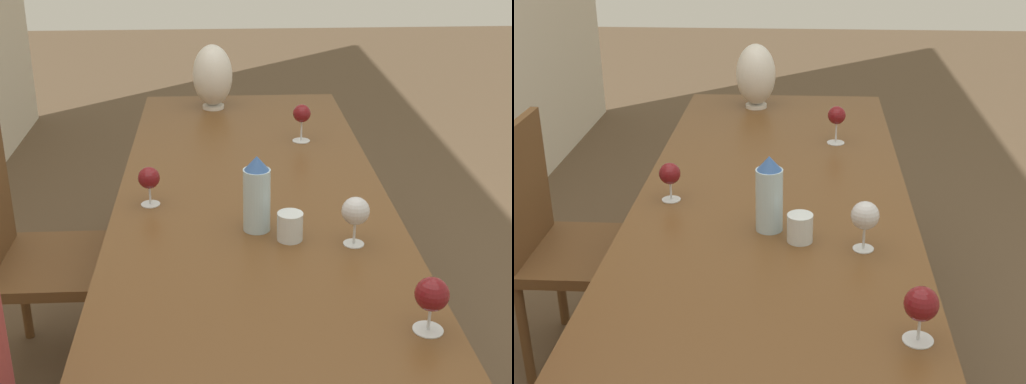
% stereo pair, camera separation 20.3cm
% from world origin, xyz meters
% --- Properties ---
extents(dining_table, '(2.83, 0.86, 0.75)m').
position_xyz_m(dining_table, '(0.00, 0.00, 0.68)').
color(dining_table, brown).
rests_on(dining_table, ground_plane).
extents(water_bottle, '(0.08, 0.08, 0.22)m').
position_xyz_m(water_bottle, '(0.02, -0.00, 0.86)').
color(water_bottle, silver).
rests_on(water_bottle, dining_table).
extents(water_tumbler, '(0.07, 0.07, 0.08)m').
position_xyz_m(water_tumbler, '(-0.04, -0.09, 0.79)').
color(water_tumbler, silver).
rests_on(water_tumbler, dining_table).
extents(vase, '(0.17, 0.17, 0.28)m').
position_xyz_m(vase, '(1.22, 0.12, 0.89)').
color(vase, silver).
rests_on(vase, dining_table).
extents(wine_glass_0, '(0.08, 0.08, 0.14)m').
position_xyz_m(wine_glass_0, '(-0.08, -0.26, 0.85)').
color(wine_glass_0, silver).
rests_on(wine_glass_0, dining_table).
extents(wine_glass_1, '(0.08, 0.08, 0.13)m').
position_xyz_m(wine_glass_1, '(-0.50, -0.35, 0.84)').
color(wine_glass_1, silver).
rests_on(wine_glass_1, dining_table).
extents(wine_glass_2, '(0.07, 0.07, 0.14)m').
position_xyz_m(wine_glass_2, '(0.77, -0.21, 0.85)').
color(wine_glass_2, silver).
rests_on(wine_glass_2, dining_table).
extents(wine_glass_3, '(0.07, 0.07, 0.12)m').
position_xyz_m(wine_glass_3, '(0.21, 0.32, 0.83)').
color(wine_glass_3, silver).
rests_on(wine_glass_3, dining_table).
extents(chair_far, '(0.44, 0.44, 0.92)m').
position_xyz_m(chair_far, '(0.42, 0.75, 0.49)').
color(chair_far, brown).
rests_on(chair_far, ground_plane).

